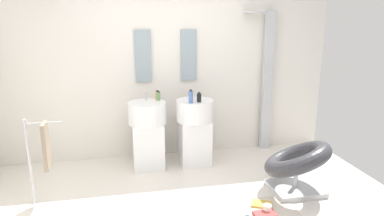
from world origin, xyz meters
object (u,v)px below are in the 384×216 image
(lounge_chair, at_px, (297,163))
(pedestal_sink_left, at_px, (148,132))
(towel_rack, at_px, (44,148))
(soap_bottle_black, at_px, (199,98))
(magazine_ochre, at_px, (262,204))
(coffee_mug, at_px, (267,209))
(pedestal_sink_right, at_px, (195,129))
(magazine_red, at_px, (265,214))
(shower_column, at_px, (266,79))
(soap_bottle_green, at_px, (159,96))
(soap_bottle_amber, at_px, (157,96))
(soap_bottle_blue, at_px, (191,97))

(lounge_chair, bearing_deg, pedestal_sink_left, 146.84)
(towel_rack, xyz_separation_m, soap_bottle_black, (1.82, 0.62, 0.32))
(magazine_ochre, height_order, coffee_mug, coffee_mug)
(pedestal_sink_left, bearing_deg, soap_bottle_black, -9.79)
(coffee_mug, bearing_deg, pedestal_sink_right, 107.44)
(magazine_red, bearing_deg, coffee_mug, 50.18)
(shower_column, bearing_deg, towel_rack, -159.78)
(soap_bottle_green, bearing_deg, lounge_chair, -38.03)
(magazine_ochre, xyz_separation_m, coffee_mug, (-0.00, -0.15, 0.03))
(shower_column, height_order, soap_bottle_amber, shower_column)
(towel_rack, relative_size, soap_bottle_green, 7.26)
(lounge_chair, xyz_separation_m, magazine_ochre, (-0.51, -0.24, -0.33))
(soap_bottle_green, bearing_deg, coffee_mug, -58.72)
(soap_bottle_amber, relative_size, soap_bottle_black, 1.02)
(soap_bottle_black, bearing_deg, soap_bottle_blue, -163.57)
(coffee_mug, height_order, soap_bottle_green, soap_bottle_green)
(soap_bottle_green, relative_size, soap_bottle_blue, 0.74)
(pedestal_sink_right, xyz_separation_m, soap_bottle_black, (0.03, -0.12, 0.46))
(pedestal_sink_left, xyz_separation_m, soap_bottle_green, (0.17, 0.08, 0.46))
(lounge_chair, distance_m, soap_bottle_green, 1.92)
(pedestal_sink_right, bearing_deg, soap_bottle_green, 170.76)
(lounge_chair, relative_size, soap_bottle_blue, 6.25)
(shower_column, distance_m, soap_bottle_blue, 1.35)
(pedestal_sink_left, relative_size, magazine_red, 4.43)
(lounge_chair, bearing_deg, pedestal_sink_right, 132.76)
(lounge_chair, height_order, towel_rack, towel_rack)
(lounge_chair, distance_m, coffee_mug, 0.71)
(coffee_mug, bearing_deg, soap_bottle_blue, 112.62)
(shower_column, relative_size, soap_bottle_blue, 11.63)
(lounge_chair, xyz_separation_m, soap_bottle_green, (-1.44, 1.12, 0.60))
(shower_column, height_order, soap_bottle_blue, shower_column)
(soap_bottle_green, height_order, soap_bottle_amber, soap_bottle_amber)
(pedestal_sink_right, xyz_separation_m, shower_column, (1.16, 0.35, 0.59))
(lounge_chair, distance_m, soap_bottle_black, 1.45)
(pedestal_sink_left, bearing_deg, pedestal_sink_right, 0.00)
(magazine_red, distance_m, soap_bottle_amber, 2.05)
(towel_rack, bearing_deg, magazine_ochre, -13.95)
(magazine_ochre, height_order, soap_bottle_amber, soap_bottle_amber)
(pedestal_sink_left, relative_size, pedestal_sink_right, 1.00)
(pedestal_sink_left, relative_size, soap_bottle_blue, 5.63)
(pedestal_sink_left, bearing_deg, soap_bottle_amber, 35.84)
(magazine_ochre, bearing_deg, shower_column, 93.53)
(magazine_red, relative_size, soap_bottle_amber, 1.69)
(coffee_mug, relative_size, soap_bottle_blue, 0.50)
(pedestal_sink_left, bearing_deg, magazine_red, -55.16)
(coffee_mug, bearing_deg, magazine_red, -130.91)
(lounge_chair, bearing_deg, shower_column, 82.22)
(pedestal_sink_right, xyz_separation_m, towel_rack, (-1.79, -0.73, 0.14))
(soap_bottle_blue, bearing_deg, soap_bottle_amber, 147.31)
(shower_column, xyz_separation_m, magazine_red, (-0.76, -1.85, -1.06))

